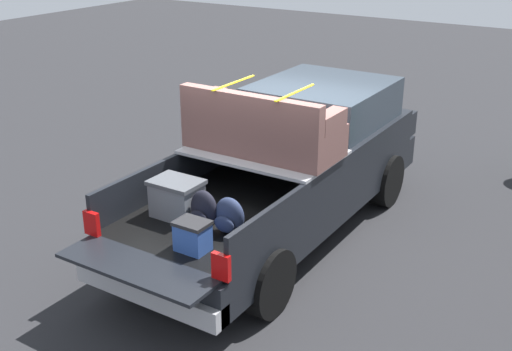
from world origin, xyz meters
name	(u,v)px	position (x,y,z in m)	size (l,w,h in m)	color
ground_plane	(279,233)	(0.00, 0.00, 0.00)	(40.00, 40.00, 0.00)	#262628
pickup_truck	(293,161)	(0.38, 0.00, 0.98)	(6.05, 2.06, 2.23)	black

